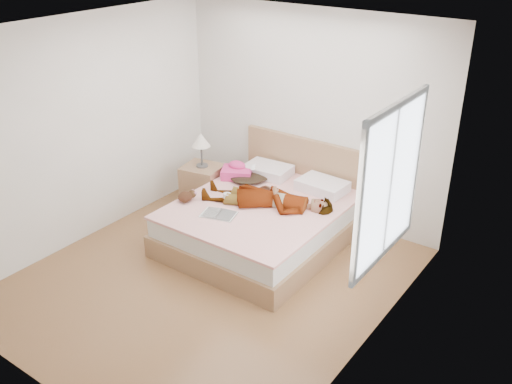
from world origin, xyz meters
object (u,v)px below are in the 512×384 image
coffee_mug (227,197)px  plush_toy (186,196)px  bed (265,219)px  towel (237,171)px  woman (268,195)px  nightstand (203,184)px  magazine (219,214)px  phone (253,167)px

coffee_mug → plush_toy: 0.48m
bed → towel: 0.83m
woman → nightstand: (-1.20, 0.23, -0.27)m
plush_toy → towel: bearing=86.5°
bed → magazine: size_ratio=4.75×
towel → plush_toy: size_ratio=1.91×
magazine → nightstand: 1.22m
bed → phone: bearing=139.9°
woman → nightstand: 1.25m
towel → plush_toy: 0.90m
bed → plush_toy: (-0.74, -0.54, 0.30)m
woman → coffee_mug: bearing=-79.3°
coffee_mug → nightstand: 0.94m
woman → phone: (-0.50, 0.40, 0.08)m
phone → bed: bearing=-59.2°
nightstand → coffee_mug: bearing=-30.8°
phone → coffee_mug: bearing=-101.2°
phone → nightstand: size_ratio=0.09×
towel → nightstand: nightstand is taller
magazine → plush_toy: bearing=175.2°
magazine → plush_toy: plush_toy is taller
bed → magazine: (-0.23, -0.59, 0.24)m
towel → plush_toy: towel is taller
woman → bed: 0.35m
magazine → coffee_mug: size_ratio=3.17×
bed → towel: size_ratio=4.36×
magazine → plush_toy: (-0.51, 0.04, 0.06)m
plush_toy → phone: bearing=72.0°
woman → towel: 0.83m
woman → nightstand: nightstand is taller
woman → magazine: 0.63m
towel → magazine: (0.46, -0.94, -0.07)m
bed → nightstand: nightstand is taller
phone → bed: 0.71m
plush_toy → coffee_mug: bearing=36.0°
towel → nightstand: size_ratio=0.46×
bed → plush_toy: 0.97m
woman → nightstand: bearing=-120.1°
coffee_mug → woman: bearing=29.8°
magazine → nightstand: size_ratio=0.42×
phone → plush_toy: size_ratio=0.39×
woman → plush_toy: size_ratio=6.15×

